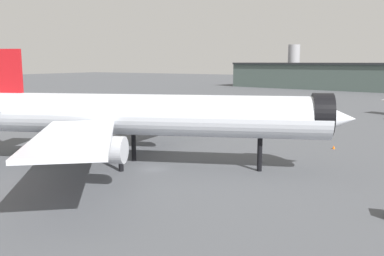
% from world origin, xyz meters
% --- Properties ---
extents(ground, '(900.00, 900.00, 0.00)m').
position_xyz_m(ground, '(0.00, 0.00, 0.00)').
color(ground, '#4C4F54').
extents(airliner_near_gate, '(63.13, 56.33, 19.04)m').
position_xyz_m(airliner_near_gate, '(-2.32, 0.32, 8.39)').
color(airliner_near_gate, silver).
rests_on(airliner_near_gate, ground).
extents(traffic_cone_wingtip, '(0.56, 0.56, 0.70)m').
position_xyz_m(traffic_cone_wingtip, '(21.24, 30.73, 0.35)').
color(traffic_cone_wingtip, '#F2600C').
rests_on(traffic_cone_wingtip, ground).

